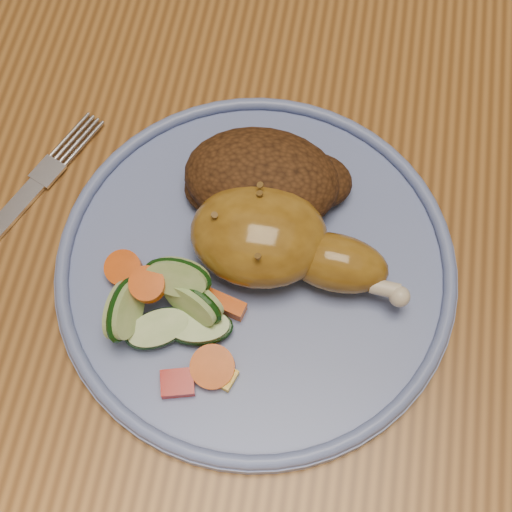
% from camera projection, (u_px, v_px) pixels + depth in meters
% --- Properties ---
extents(ground, '(4.00, 4.00, 0.00)m').
position_uv_depth(ground, '(301.00, 404.00, 1.25)').
color(ground, brown).
rests_on(ground, ground).
extents(dining_table, '(0.90, 1.40, 0.75)m').
position_uv_depth(dining_table, '(344.00, 241.00, 0.64)').
color(dining_table, '#945D27').
rests_on(dining_table, ground).
extents(plate, '(0.30, 0.30, 0.01)m').
position_uv_depth(plate, '(256.00, 268.00, 0.53)').
color(plate, '#6273AF').
rests_on(plate, dining_table).
extents(plate_rim, '(0.29, 0.29, 0.01)m').
position_uv_depth(plate_rim, '(256.00, 262.00, 0.52)').
color(plate_rim, '#6273AF').
rests_on(plate_rim, plate).
extents(chicken_leg, '(0.16, 0.08, 0.05)m').
position_uv_depth(chicken_leg, '(278.00, 242.00, 0.50)').
color(chicken_leg, olive).
rests_on(chicken_leg, plate).
extents(rice_pilaf, '(0.13, 0.08, 0.05)m').
position_uv_depth(rice_pilaf, '(265.00, 180.00, 0.53)').
color(rice_pilaf, '#442611').
rests_on(rice_pilaf, plate).
extents(vegetable_pile, '(0.11, 0.10, 0.05)m').
position_uv_depth(vegetable_pile, '(172.00, 312.00, 0.49)').
color(vegetable_pile, '#A50A05').
rests_on(vegetable_pile, plate).
extents(fork, '(0.08, 0.17, 0.00)m').
position_uv_depth(fork, '(11.00, 213.00, 0.55)').
color(fork, silver).
rests_on(fork, dining_table).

